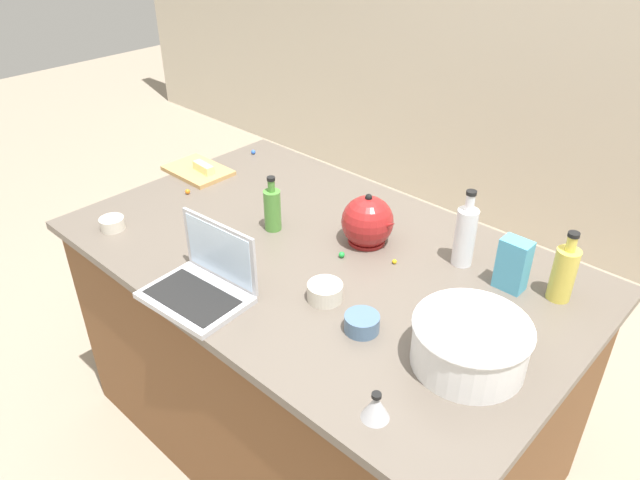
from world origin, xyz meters
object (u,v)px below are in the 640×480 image
at_px(laptop, 203,282).
at_px(candy_bag, 513,265).
at_px(ramekin_wide, 112,224).
at_px(kitchen_timer, 376,406).
at_px(kettle, 368,222).
at_px(ramekin_small, 325,292).
at_px(bottle_vinegar, 465,235).
at_px(cutting_board, 198,171).
at_px(bottle_oil, 564,273).
at_px(butter_stick_left, 204,168).
at_px(ramekin_medium, 362,323).
at_px(bottle_olive, 273,208).
at_px(mixing_bowl_large, 470,343).

xyz_separation_m(laptop, candy_bag, (0.66, 0.67, 0.04)).
height_order(ramekin_wide, kitchen_timer, kitchen_timer).
height_order(kettle, ramekin_small, kettle).
bearing_deg(laptop, kitchen_timer, -1.71).
distance_m(kettle, kitchen_timer, 0.78).
bearing_deg(ramekin_small, laptop, -140.55).
bearing_deg(candy_bag, bottle_vinegar, 174.53).
xyz_separation_m(cutting_board, ramekin_small, (0.99, -0.28, 0.02)).
relative_size(bottle_oil, cutting_board, 0.83).
relative_size(bottle_vinegar, cutting_board, 0.96).
distance_m(butter_stick_left, kitchen_timer, 1.45).
relative_size(bottle_vinegar, ramekin_medium, 2.65).
height_order(butter_stick_left, ramekin_medium, butter_stick_left).
height_order(laptop, bottle_olive, laptop).
xyz_separation_m(bottle_olive, cutting_board, (-0.58, 0.10, -0.07)).
bearing_deg(kettle, kitchen_timer, -49.33).
bearing_deg(bottle_olive, mixing_bowl_large, -8.37).
height_order(bottle_vinegar, bottle_olive, bottle_vinegar).
bearing_deg(bottle_olive, ramekin_medium, -20.09).
height_order(bottle_oil, butter_stick_left, bottle_oil).
xyz_separation_m(laptop, kettle, (0.17, 0.57, 0.03)).
xyz_separation_m(laptop, kitchen_timer, (0.68, -0.02, -0.01)).
bearing_deg(kettle, ramekin_medium, -52.54).
bearing_deg(ramekin_small, ramekin_wide, -165.36).
xyz_separation_m(laptop, ramekin_wide, (-0.55, 0.01, -0.02)).
bearing_deg(kettle, mixing_bowl_large, -26.59).
distance_m(kitchen_timer, candy_bag, 0.69).
bearing_deg(butter_stick_left, mixing_bowl_large, -9.09).
bearing_deg(cutting_board, ramekin_medium, -14.98).
bearing_deg(candy_bag, ramekin_small, -131.06).
xyz_separation_m(kettle, ramekin_wide, (-0.72, -0.56, -0.06)).
height_order(butter_stick_left, ramekin_small, same).
bearing_deg(butter_stick_left, ramekin_medium, -15.52).
height_order(laptop, bottle_oil, bottle_oil).
bearing_deg(laptop, kettle, 73.45).
bearing_deg(bottle_vinegar, bottle_olive, -156.36).
distance_m(kettle, ramekin_small, 0.36).
height_order(mixing_bowl_large, kettle, kettle).
relative_size(kettle, ramekin_wide, 2.44).
bearing_deg(ramekin_wide, candy_bag, 28.19).
height_order(bottle_vinegar, kitchen_timer, bottle_vinegar).
bearing_deg(ramekin_small, bottle_oil, 43.66).
relative_size(ramekin_medium, ramekin_wide, 1.15).
bearing_deg(candy_bag, kitchen_timer, -88.42).
xyz_separation_m(butter_stick_left, candy_bag, (1.33, 0.15, 0.05)).
bearing_deg(ramekin_wide, bottle_oil, 27.62).
distance_m(laptop, bottle_olive, 0.44).
relative_size(bottle_olive, candy_bag, 1.21).
distance_m(laptop, butter_stick_left, 0.84).
distance_m(laptop, bottle_oil, 1.07).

